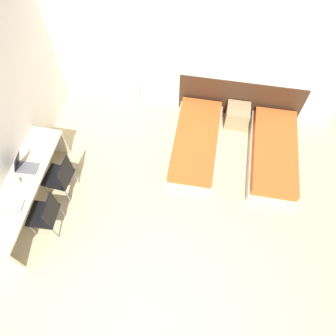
{
  "coord_description": "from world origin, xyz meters",
  "views": [
    {
      "loc": [
        0.5,
        -0.53,
        5.4
      ],
      "look_at": [
        0.0,
        2.34,
        0.55
      ],
      "focal_mm": 35.0,
      "sensor_mm": 36.0,
      "label": 1
    }
  ],
  "objects": [
    {
      "name": "wall_left",
      "position": [
        -2.59,
        2.13,
        1.35
      ],
      "size": [
        0.05,
        5.26,
        2.7
      ],
      "color": "silver",
      "rests_on": "ground_plane"
    },
    {
      "name": "mug",
      "position": [
        -2.32,
        1.54,
        0.77
      ],
      "size": [
        0.08,
        0.08,
        0.09
      ],
      "color": "white",
      "rests_on": "desk"
    },
    {
      "name": "laptop",
      "position": [
        -2.33,
        1.83,
        0.8
      ],
      "size": [
        0.37,
        0.24,
        0.35
      ],
      "rotation": [
        0.0,
        0.0,
        0.06
      ],
      "color": "slate",
      "rests_on": "desk"
    },
    {
      "name": "chair_near_notebook",
      "position": [
        -1.79,
        1.18,
        0.52
      ],
      "size": [
        0.47,
        0.47,
        0.93
      ],
      "rotation": [
        0.0,
        0.0,
        0.04
      ],
      "color": "black",
      "rests_on": "ground_plane"
    },
    {
      "name": "wall_back",
      "position": [
        0.0,
        4.28,
        1.35
      ],
      "size": [
        6.13,
        0.05,
        2.7
      ],
      "color": "silver",
      "rests_on": "ground_plane"
    },
    {
      "name": "bed_near_door",
      "position": [
        1.89,
        3.21,
        0.19
      ],
      "size": [
        0.88,
        2.01,
        0.39
      ],
      "color": "beige",
      "rests_on": "ground_plane"
    },
    {
      "name": "chair_near_laptop",
      "position": [
        -1.79,
        1.89,
        0.52
      ],
      "size": [
        0.48,
        0.48,
        0.93
      ],
      "rotation": [
        0.0,
        0.0,
        -0.09
      ],
      "color": "black",
      "rests_on": "ground_plane"
    },
    {
      "name": "desk",
      "position": [
        -2.28,
        1.53,
        0.58
      ],
      "size": [
        0.58,
        2.3,
        0.73
      ],
      "color": "beige",
      "rests_on": "ground_plane"
    },
    {
      "name": "nightstand",
      "position": [
        1.14,
        4.0,
        0.23
      ],
      "size": [
        0.46,
        0.42,
        0.46
      ],
      "color": "tan",
      "rests_on": "ground_plane"
    },
    {
      "name": "bed_near_window",
      "position": [
        0.4,
        3.21,
        0.19
      ],
      "size": [
        0.88,
        2.01,
        0.39
      ],
      "color": "beige",
      "rests_on": "ground_plane"
    },
    {
      "name": "open_notebook",
      "position": [
        -2.23,
        1.15,
        0.74
      ],
      "size": [
        0.29,
        0.22,
        0.02
      ],
      "rotation": [
        0.0,
        0.0,
        0.07
      ],
      "color": "#236B3D",
      "rests_on": "desk"
    },
    {
      "name": "ground_plane",
      "position": [
        0.0,
        0.0,
        0.0
      ],
      "size": [
        20.0,
        20.0,
        0.0
      ],
      "primitive_type": "plane",
      "color": "beige"
    },
    {
      "name": "headboard_panel",
      "position": [
        1.14,
        4.25,
        0.45
      ],
      "size": [
        2.48,
        0.03,
        0.9
      ],
      "color": "#382316",
      "rests_on": "ground_plane"
    },
    {
      "name": "radiator",
      "position": [
        -1.31,
        4.16,
        0.29
      ],
      "size": [
        0.78,
        0.12,
        0.58
      ],
      "color": "silver",
      "rests_on": "ground_plane"
    }
  ]
}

